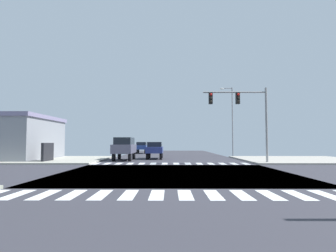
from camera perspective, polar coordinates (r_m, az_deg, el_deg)
The scene contains 10 objects.
ground at distance 17.58m, azimuth 1.37°, elevation -9.43°, with size 90.00×90.00×0.05m.
sidewalk_corner_ne at distance 32.38m, azimuth 24.79°, elevation -6.14°, with size 12.00×12.00×0.14m.
sidewalk_corner_nw at distance 32.15m, azimuth -23.02°, elevation -6.20°, with size 12.00×12.00×0.14m.
crosswalk_near at distance 10.34m, azimuth 0.63°, elevation -13.64°, with size 13.50×2.00×0.01m.
crosswalk_far at distance 24.85m, azimuth 0.50°, elevation -7.56°, with size 13.50×2.00×0.01m.
traffic_signal_mast at distance 25.88m, azimuth 14.65°, elevation 3.58°, with size 5.66×0.55×6.68m.
street_lamp at distance 39.19m, azimuth 12.50°, elevation 2.06°, with size 1.78×0.32×9.26m.
sedan_nearside_1 at distance 47.39m, azimuth -5.31°, elevation -4.15°, with size 1.80×4.30×1.88m.
suv_crossing_1 at distance 29.67m, azimuth -8.75°, elevation -4.13°, with size 1.96×4.60×2.34m.
sedan_queued_2 at distance 31.92m, azimuth -2.67°, elevation -4.60°, with size 1.80×4.30×1.88m.
Camera 1 is at (-0.29, -17.48, 1.87)m, focal length 30.36 mm.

